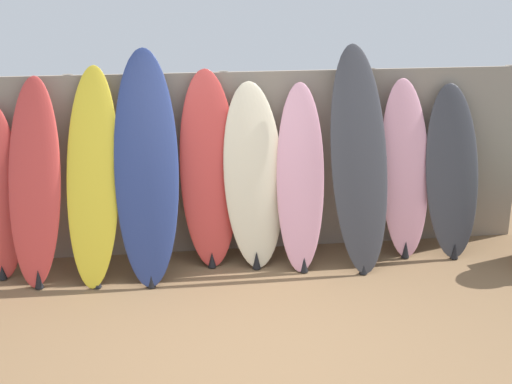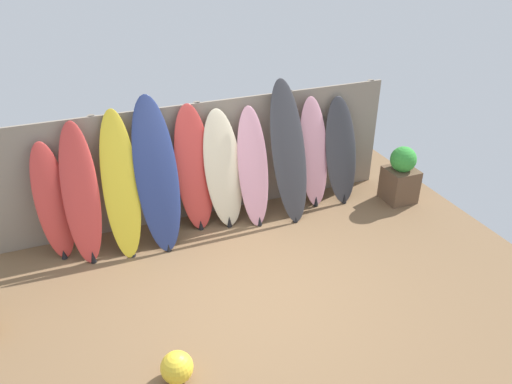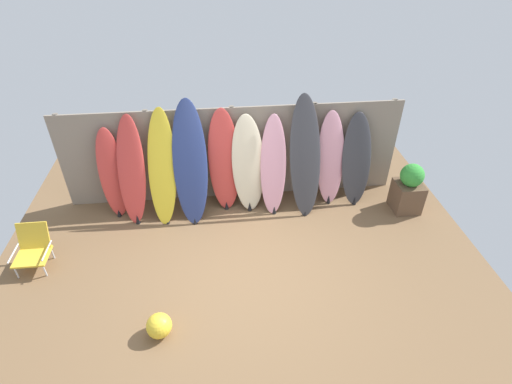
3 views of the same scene
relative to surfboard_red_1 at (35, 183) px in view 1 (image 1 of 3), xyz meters
The scene contains 11 objects.
ground 2.53m from the surfboard_red_1, 42.13° to the right, with size 7.68×7.68×0.00m, color brown.
fence_back 1.80m from the surfboard_red_1, 13.67° to the left, with size 6.08×0.11×1.80m.
surfboard_red_1 is the anchor object (origin of this frame).
surfboard_yellow_2 0.52m from the surfboard_red_1, ahead, with size 0.56×0.82×1.91m.
surfboard_navy_3 1.01m from the surfboard_red_1, ahead, with size 0.59×0.80×2.07m.
surfboard_red_4 1.58m from the surfboard_red_1, ahead, with size 0.57×0.45×1.86m.
surfboard_cream_5 1.99m from the surfboard_red_1, ahead, with size 0.63×0.56×1.74m.
surfboard_pink_6 2.43m from the surfboard_red_1, ahead, with size 0.52×0.68×1.72m.
surfboard_charcoal_7 2.97m from the surfboard_red_1, ahead, with size 0.58×0.76×2.07m.
surfboard_pink_8 3.48m from the surfboard_red_1, ahead, with size 0.55×0.47×1.73m.
surfboard_charcoal_9 3.96m from the surfboard_red_1, ahead, with size 0.54×0.56×1.67m.
Camera 1 is at (-0.59, -4.70, 2.85)m, focal length 50.00 mm.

